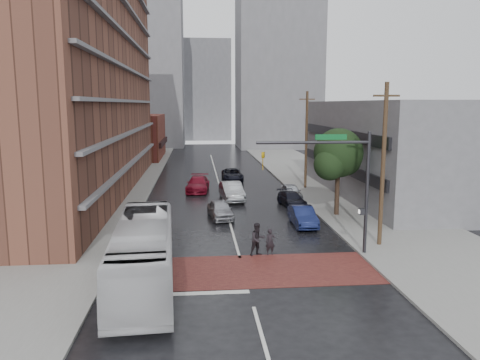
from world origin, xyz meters
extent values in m
plane|color=black|center=(0.00, 0.00, 0.00)|extent=(160.00, 160.00, 0.00)
cube|color=maroon|center=(0.00, 0.50, 0.01)|extent=(14.00, 5.00, 0.02)
cube|color=gray|center=(-11.50, 25.00, 0.07)|extent=(9.00, 90.00, 0.15)
cube|color=gray|center=(11.50, 25.00, 0.07)|extent=(9.00, 90.00, 0.15)
cube|color=brown|center=(-14.00, 24.00, 14.00)|extent=(10.00, 44.00, 28.00)
cube|color=brown|center=(-12.00, 54.00, 3.50)|extent=(8.00, 16.00, 7.00)
cube|color=gray|center=(16.50, 20.00, 4.50)|extent=(11.00, 26.00, 9.00)
cube|color=gray|center=(-14.00, 78.00, 16.00)|extent=(18.00, 16.00, 32.00)
cube|color=gray|center=(14.00, 72.00, 18.00)|extent=(16.00, 14.00, 36.00)
cube|color=gray|center=(0.00, 95.00, 12.00)|extent=(12.00, 10.00, 24.00)
cylinder|color=#332319|center=(8.50, 12.00, 2.00)|extent=(0.36, 0.36, 4.00)
sphere|color=black|center=(8.50, 12.00, 5.00)|extent=(3.80, 3.80, 3.80)
sphere|color=black|center=(7.60, 11.20, 4.20)|extent=(2.40, 2.40, 2.40)
sphere|color=black|center=(9.30, 12.80, 4.40)|extent=(2.60, 2.60, 2.60)
cylinder|color=#2D2D33|center=(7.30, 2.50, 3.60)|extent=(0.20, 0.20, 7.20)
cylinder|color=#2D2D33|center=(4.10, 2.50, 6.60)|extent=(6.40, 0.16, 0.16)
imported|color=gold|center=(1.30, 2.50, 5.60)|extent=(0.20, 0.16, 1.00)
cube|color=#0C5926|center=(5.10, 2.50, 6.90)|extent=(1.80, 0.05, 0.30)
cube|color=#2D2D33|center=(7.05, 2.50, 2.60)|extent=(0.30, 0.30, 0.35)
cylinder|color=#473321|center=(8.80, 4.00, 5.00)|extent=(0.26, 0.26, 10.00)
cube|color=#473321|center=(8.80, 4.00, 9.20)|extent=(1.60, 0.12, 0.12)
cylinder|color=#473321|center=(8.80, 24.00, 5.00)|extent=(0.26, 0.26, 10.00)
cube|color=#473321|center=(8.80, 24.00, 9.20)|extent=(1.60, 0.12, 0.12)
imported|color=silver|center=(-4.99, -1.00, 1.61)|extent=(3.37, 11.71, 3.22)
imported|color=black|center=(1.82, 3.00, 0.78)|extent=(0.59, 0.41, 1.55)
imported|color=black|center=(1.08, 3.00, 0.96)|extent=(1.15, 1.04, 1.93)
imported|color=#9FA0A6|center=(-0.65, 12.10, 0.70)|extent=(2.16, 4.30, 1.41)
imported|color=#B7BBBF|center=(0.75, 18.86, 0.84)|extent=(2.21, 5.22, 1.68)
imported|color=maroon|center=(-2.32, 23.57, 0.76)|extent=(2.59, 5.40, 1.52)
imported|color=black|center=(1.65, 30.06, 0.68)|extent=(2.31, 4.93, 1.36)
imported|color=#161F4E|center=(5.20, 9.34, 0.70)|extent=(1.50, 4.26, 1.40)
imported|color=black|center=(5.73, 16.00, 0.61)|extent=(2.23, 4.36, 1.21)
imported|color=#B6BABE|center=(6.30, 19.04, 0.68)|extent=(1.64, 4.01, 1.36)
camera|label=1|loc=(-2.35, -22.99, 8.71)|focal=35.00mm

